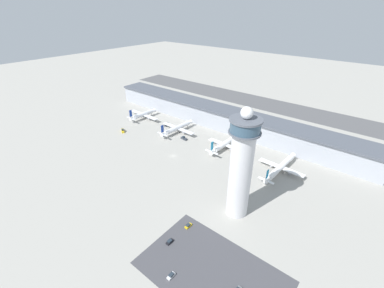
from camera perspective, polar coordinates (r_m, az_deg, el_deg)
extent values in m
plane|color=#9E9B93|center=(202.11, -4.21, -2.65)|extent=(1000.00, 1000.00, 0.00)
cube|color=#A3A8B2|center=(247.81, 6.83, 5.61)|extent=(265.25, 22.00, 17.15)
cube|color=#4C515B|center=(244.33, 6.96, 7.64)|extent=(265.25, 25.00, 1.60)
cube|color=#515154|center=(323.91, 15.34, 8.77)|extent=(397.87, 44.00, 0.01)
cylinder|color=silver|center=(138.74, 10.61, -6.93)|extent=(11.94, 11.94, 50.35)
cylinder|color=#565B66|center=(125.81, 11.64, 2.59)|extent=(16.01, 16.01, 0.80)
cylinder|color=#334C60|center=(124.48, 11.78, 3.90)|extent=(14.73, 14.73, 5.54)
cylinder|color=#565B66|center=(123.18, 11.93, 5.28)|extent=(16.01, 16.01, 1.00)
sphere|color=white|center=(121.87, 12.09, 6.78)|extent=(5.96, 5.96, 5.96)
cube|color=#424247|center=(127.87, 4.43, -26.52)|extent=(64.00, 40.00, 0.01)
cylinder|color=silver|center=(271.16, -10.76, 6.53)|extent=(4.96, 23.76, 4.20)
cone|color=silver|center=(279.15, -8.58, 7.37)|extent=(4.32, 3.91, 4.20)
cone|color=silver|center=(263.31, -13.16, 5.59)|extent=(3.94, 5.16, 3.78)
cube|color=silver|center=(271.70, -10.67, 6.42)|extent=(39.04, 5.65, 0.44)
cylinder|color=#A8A8B2|center=(278.78, -11.56, 6.63)|extent=(2.46, 4.69, 2.31)
cylinder|color=#A8A8B2|center=(266.81, -9.35, 5.82)|extent=(2.46, 4.69, 2.31)
cube|color=navy|center=(260.75, -13.47, 6.63)|extent=(0.39, 2.81, 6.72)
cube|color=silver|center=(262.41, -13.42, 5.58)|extent=(11.82, 2.38, 0.24)
cylinder|color=black|center=(278.59, -9.00, 6.52)|extent=(0.28, 0.28, 2.78)
cylinder|color=black|center=(270.13, -10.35, 5.68)|extent=(0.28, 0.28, 2.78)
cylinder|color=black|center=(274.45, -11.14, 5.98)|extent=(0.28, 0.28, 2.78)
cylinder|color=silver|center=(237.12, -3.24, 3.64)|extent=(5.48, 30.11, 4.15)
cone|color=silver|center=(248.21, -0.50, 4.88)|extent=(4.32, 3.92, 4.15)
cone|color=silver|center=(226.37, -6.34, 2.23)|extent=(3.96, 5.15, 3.74)
cube|color=silver|center=(237.81, -3.13, 3.53)|extent=(37.07, 6.04, 0.44)
cylinder|color=#A8A8B2|center=(244.00, -4.26, 3.85)|extent=(2.49, 4.67, 2.28)
cylinder|color=#A8A8B2|center=(234.11, -1.60, 2.80)|extent=(2.49, 4.67, 2.28)
cube|color=navy|center=(223.43, -6.60, 3.38)|extent=(0.42, 2.81, 6.64)
cube|color=silver|center=(225.36, -6.61, 2.20)|extent=(11.71, 2.52, 0.24)
cylinder|color=black|center=(247.53, -0.98, 3.95)|extent=(0.28, 0.28, 2.58)
cylinder|color=black|center=(236.58, -2.75, 2.69)|extent=(0.28, 0.28, 2.58)
cylinder|color=black|center=(240.30, -3.75, 3.09)|extent=(0.28, 0.28, 2.58)
cylinder|color=white|center=(211.48, 7.25, 0.02)|extent=(4.89, 27.91, 4.26)
cone|color=white|center=(223.51, 9.52, 1.50)|extent=(4.34, 3.93, 4.26)
cone|color=white|center=(199.53, 4.60, -1.70)|extent=(3.95, 5.19, 3.83)
cube|color=white|center=(212.25, 7.32, -0.10)|extent=(30.80, 5.10, 0.44)
cylinder|color=#A8A8B2|center=(216.68, 6.04, 0.23)|extent=(2.45, 4.73, 2.34)
cylinder|color=#A8A8B2|center=(210.70, 8.90, -0.85)|extent=(2.45, 4.73, 2.34)
cube|color=#197FB2|center=(196.06, 4.49, -0.43)|extent=(0.36, 2.81, 6.81)
cube|color=white|center=(198.31, 4.36, -1.76)|extent=(11.96, 2.27, 0.24)
cylinder|color=black|center=(222.57, 9.03, 0.50)|extent=(0.28, 0.28, 2.09)
cylinder|color=black|center=(211.46, 7.83, -1.01)|extent=(0.28, 0.28, 2.09)
cylinder|color=black|center=(214.23, 6.50, -0.50)|extent=(0.28, 0.28, 2.09)
cylinder|color=white|center=(191.59, 19.13, -4.83)|extent=(5.69, 36.19, 3.97)
cone|color=white|center=(207.83, 21.40, -2.49)|extent=(4.13, 3.76, 3.97)
cone|color=white|center=(175.63, 16.33, -7.66)|extent=(3.79, 4.93, 3.57)
cube|color=white|center=(192.54, 19.18, -4.91)|extent=(33.42, 5.99, 0.44)
cylinder|color=#A8A8B2|center=(196.02, 17.42, -4.37)|extent=(2.39, 4.46, 2.18)
cylinder|color=#A8A8B2|center=(192.15, 21.13, -5.79)|extent=(2.39, 4.46, 2.18)
cube|color=#197FB2|center=(171.99, 16.42, -6.42)|extent=(0.43, 2.81, 6.35)
cube|color=white|center=(174.38, 16.14, -7.76)|extent=(11.19, 2.53, 0.24)
cylinder|color=black|center=(206.86, 20.94, -3.54)|extent=(0.28, 0.28, 2.15)
cylinder|color=black|center=(192.40, 19.72, -5.88)|extent=(0.28, 0.28, 2.15)
cylinder|color=black|center=(193.94, 18.24, -5.31)|extent=(0.28, 0.28, 2.15)
cube|color=black|center=(253.66, -5.62, 4.14)|extent=(3.94, 6.02, 0.12)
cube|color=#2D333D|center=(253.37, -5.63, 4.28)|extent=(4.34, 7.06, 1.50)
cube|color=#232D38|center=(253.34, -5.57, 4.62)|extent=(2.73, 2.54, 1.23)
cube|color=black|center=(226.08, -1.77, 1.06)|extent=(5.84, 3.06, 0.12)
cube|color=#2D333D|center=(225.77, -1.78, 1.21)|extent=(6.90, 3.31, 1.47)
cube|color=#232D38|center=(225.61, -1.89, 1.57)|extent=(2.27, 2.36, 1.20)
cube|color=black|center=(248.53, -15.11, 2.70)|extent=(6.70, 5.37, 0.12)
cube|color=gold|center=(248.21, -15.13, 2.85)|extent=(7.80, 6.13, 1.62)
cube|color=#232D38|center=(246.89, -15.16, 3.08)|extent=(3.04, 2.92, 1.32)
cube|color=black|center=(137.84, -4.96, -20.95)|extent=(1.81, 3.39, 0.12)
cube|color=black|center=(137.57, -4.97, -20.85)|extent=(1.88, 4.03, 0.82)
cube|color=#232D38|center=(136.96, -5.01, -20.67)|extent=(1.66, 2.22, 0.67)
cube|color=black|center=(126.62, -4.66, -27.30)|extent=(1.70, 3.36, 0.12)
cube|color=silver|center=(126.31, -4.66, -27.21)|extent=(1.77, 4.00, 0.88)
cube|color=#232D38|center=(125.69, -4.64, -26.98)|extent=(1.56, 2.20, 0.72)
cube|color=black|center=(144.41, -0.82, -17.84)|extent=(1.87, 3.58, 0.12)
cube|color=gold|center=(144.16, -0.82, -17.74)|extent=(1.96, 4.26, 0.81)
cube|color=#232D38|center=(143.57, -0.85, -17.56)|extent=(1.69, 2.36, 0.66)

